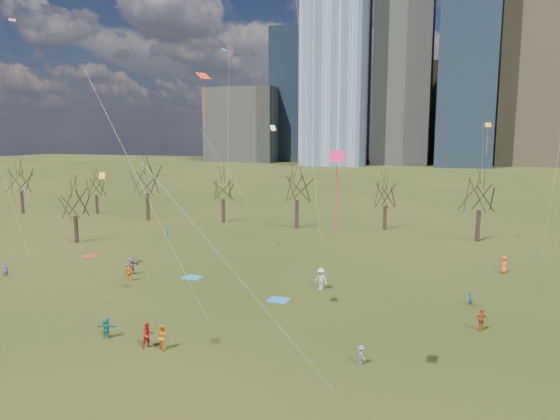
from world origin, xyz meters
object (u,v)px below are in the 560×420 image
(blanket_crimson, at_px, (90,256))
(person_2, at_px, (148,335))
(person_4, at_px, (129,272))
(blanket_teal, at_px, (192,277))
(blanket_navy, at_px, (279,300))

(blanket_crimson, relative_size, person_2, 0.97)
(person_2, bearing_deg, person_4, 72.87)
(blanket_teal, height_order, person_2, person_2)
(person_2, bearing_deg, blanket_crimson, 79.90)
(blanket_teal, xyz_separation_m, blanket_navy, (9.74, -3.47, 0.00))
(blanket_crimson, xyz_separation_m, person_2, (19.72, -18.57, 0.81))
(blanket_teal, bearing_deg, blanket_navy, -19.61)
(person_2, bearing_deg, blanket_teal, 51.81)
(blanket_navy, bearing_deg, blanket_crimson, 163.39)
(blanket_navy, relative_size, blanket_crimson, 1.00)
(blanket_navy, height_order, person_4, person_4)
(blanket_teal, height_order, person_4, person_4)
(person_2, distance_m, person_4, 15.51)
(blanket_teal, relative_size, person_2, 0.97)
(blanket_navy, distance_m, person_2, 12.26)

